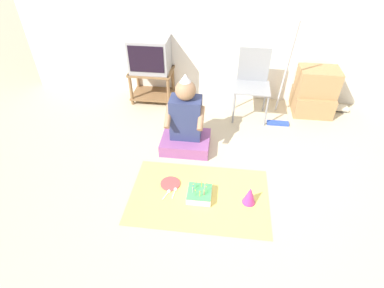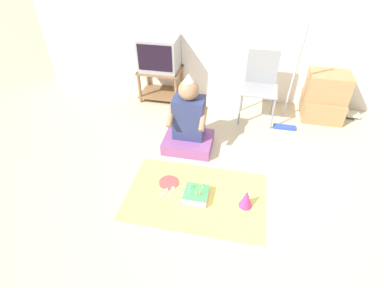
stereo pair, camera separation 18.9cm
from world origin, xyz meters
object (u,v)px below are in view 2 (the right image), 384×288
Objects in this scene: paper_plate at (169,182)px; cardboard_box_stack at (325,97)px; book_pile at (352,115)px; dust_mop at (290,98)px; folding_chair at (260,82)px; birthday_cake at (196,194)px; tv at (159,53)px; party_hat_blue at (246,199)px; person_seated at (189,124)px.

cardboard_box_stack is at bearing 44.31° from paper_plate.
dust_mop is at bearing -158.43° from book_pile.
paper_plate is at bearing -131.91° from dust_mop.
birthday_cake is (-0.51, -1.62, -0.46)m from folding_chair.
dust_mop is at bearing -147.97° from cardboard_box_stack.
tv is at bearing 168.64° from dust_mop.
birthday_cake is at bearing -121.01° from dust_mop.
cardboard_box_stack is 3.62× the size of book_pile.
cardboard_box_stack is 3.05× the size of paper_plate.
birthday_cake is at bearing -134.32° from book_pile.
tv is at bearing 108.18° from paper_plate.
dust_mop is 1.85m from paper_plate.
folding_chair is 0.42m from dust_mop.
folding_chair is 1.77m from paper_plate.
paper_plate is at bearing -119.22° from folding_chair.
person_seated is at bearing 132.13° from party_hat_blue.
birthday_cake is (0.87, -1.84, -0.63)m from tv.
tv reaches higher than birthday_cake.
party_hat_blue is (-0.89, -1.79, -0.19)m from cardboard_box_stack.
dust_mop is 7.68× the size of book_pile.
dust_mop reaches higher than party_hat_blue.
dust_mop is (0.38, -0.13, -0.11)m from folding_chair.
birthday_cake is (0.24, -0.79, -0.27)m from person_seated.
dust_mop is 1.57m from party_hat_blue.
birthday_cake is at bearing -73.01° from person_seated.
party_hat_blue is (0.48, -0.01, 0.06)m from birthday_cake.
person_seated is 1.10m from party_hat_blue.
dust_mop is 1.44× the size of person_seated.
book_pile is (0.91, 0.36, -0.36)m from dust_mop.
birthday_cake is 1.21× the size of party_hat_blue.
book_pile reaches higher than paper_plate.
book_pile is 2.27m from party_hat_blue.
tv reaches higher than paper_plate.
book_pile is at bearing 54.44° from party_hat_blue.
birthday_cake is at bearing -23.96° from paper_plate.
tv is at bearing -179.90° from book_pile.
dust_mop is at bearing 31.47° from person_seated.
folding_chair is 0.90m from cardboard_box_stack.
cardboard_box_stack is 0.68× the size of person_seated.
cardboard_box_stack is 3.20× the size of party_hat_blue.
tv is 2.36m from party_hat_blue.
person_seated reaches higher than birthday_cake.
tv is at bearing 170.92° from folding_chair.
book_pile is 2.72m from paper_plate.
tv is 0.57× the size of person_seated.
dust_mop is 1.04m from book_pile.
dust_mop is 1.33m from person_seated.
tv is 2.23× the size of birthday_cake.
tv is 2.13m from birthday_cake.
dust_mop reaches higher than book_pile.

